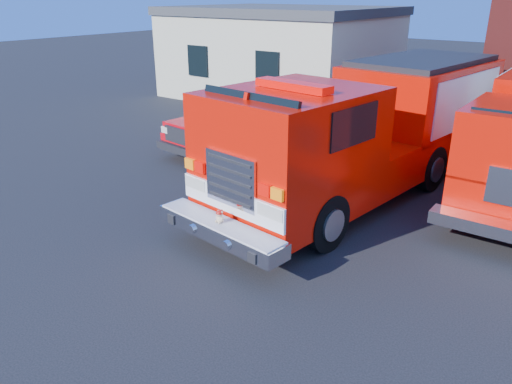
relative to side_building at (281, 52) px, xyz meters
The scene contains 4 objects.
ground 15.96m from the side_building, 55.30° to the right, with size 100.00×100.00×0.00m, color black.
side_building is the anchor object (origin of this frame).
fire_engine 13.41m from the side_building, 45.81° to the right, with size 4.26×11.00×3.30m.
pickup_truck 9.36m from the side_building, 62.94° to the right, with size 2.86×6.27×1.99m.
Camera 1 is at (5.54, -8.62, 5.04)m, focal length 35.00 mm.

